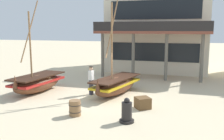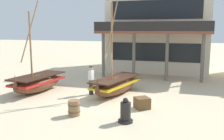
% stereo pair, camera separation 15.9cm
% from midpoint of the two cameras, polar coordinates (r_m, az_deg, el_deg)
% --- Properties ---
extents(ground_plane, '(120.00, 120.00, 0.00)m').
position_cam_midpoint_polar(ground_plane, '(14.23, -1.52, -6.20)').
color(ground_plane, beige).
extents(fishing_boat_near_left, '(2.23, 4.19, 5.43)m').
position_cam_midpoint_polar(fishing_boat_near_left, '(14.72, 0.62, -3.38)').
color(fishing_boat_near_left, brown).
rests_on(fishing_boat_near_left, ground).
extents(fishing_boat_centre_large, '(1.93, 3.89, 5.47)m').
position_cam_midpoint_polar(fishing_boat_centre_large, '(15.94, -16.93, -2.75)').
color(fishing_boat_centre_large, brown).
rests_on(fishing_boat_centre_large, ground).
extents(fisherman_by_hull, '(0.26, 0.37, 1.68)m').
position_cam_midpoint_polar(fisherman_by_hull, '(14.66, -5.09, -2.42)').
color(fisherman_by_hull, '#33333D').
rests_on(fisherman_by_hull, ground).
extents(capstan_winch, '(0.62, 0.62, 1.04)m').
position_cam_midpoint_polar(capstan_winch, '(10.45, 2.94, -9.62)').
color(capstan_winch, black).
rests_on(capstan_winch, ground).
extents(wooden_barrel, '(0.56, 0.56, 0.70)m').
position_cam_midpoint_polar(wooden_barrel, '(11.34, -8.84, -8.56)').
color(wooden_barrel, olive).
rests_on(wooden_barrel, ground).
extents(cargo_crate, '(0.92, 0.92, 0.55)m').
position_cam_midpoint_polar(cargo_crate, '(12.30, 6.63, -7.45)').
color(cargo_crate, brown).
rests_on(cargo_crate, ground).
extents(harbor_building_main, '(9.08, 9.45, 7.21)m').
position_cam_midpoint_polar(harbor_building_main, '(24.37, 10.41, 8.74)').
color(harbor_building_main, beige).
rests_on(harbor_building_main, ground).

